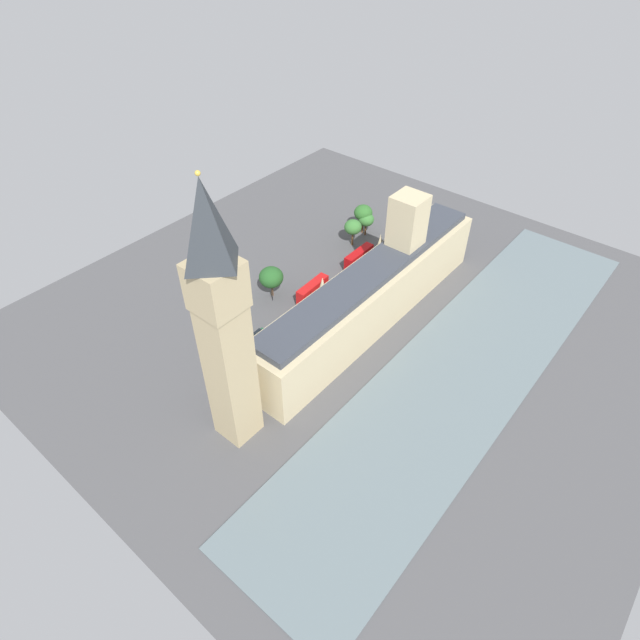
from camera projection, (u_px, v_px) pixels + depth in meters
name	position (u px, v px, depth m)	size (l,w,h in m)	color
ground_plane	(362.00, 316.00, 131.83)	(144.96, 144.96, 0.00)	#4C4C4F
river_thames	(464.00, 368.00, 118.08)	(28.17, 130.46, 0.25)	slate
parliament_building	(374.00, 291.00, 126.19)	(12.36, 74.96, 28.38)	#CCBA8E
clock_tower	(222.00, 322.00, 86.96)	(7.91, 7.91, 55.40)	tan
double_decker_bus_leading	(359.00, 257.00, 146.53)	(2.71, 10.52, 4.75)	#B20C0F
car_white_opposite_hall	(336.00, 282.00, 140.78)	(1.97, 4.28, 1.74)	silver
double_decker_bus_kerbside	(313.00, 290.00, 135.45)	(3.00, 10.59, 4.75)	red
car_dark_green_by_river_gate	(259.00, 334.00, 125.46)	(2.12, 4.28, 1.74)	#19472D
pedestrian_near_tower	(288.00, 347.00, 122.37)	(0.63, 0.54, 1.55)	maroon
plane_tree_far_end	(363.00, 213.00, 156.80)	(5.51, 5.51, 9.17)	brown
plane_tree_under_trees	(366.00, 219.00, 156.83)	(4.80, 4.80, 7.36)	brown
plane_tree_corner	(353.00, 227.00, 152.20)	(5.05, 5.05, 8.20)	brown
plane_tree_trailing	(271.00, 277.00, 134.20)	(6.30, 6.30, 8.57)	brown
street_lamp_midblock	(272.00, 288.00, 133.78)	(0.56, 0.56, 5.83)	black
street_lamp_slot_10	(249.00, 301.00, 129.50)	(0.56, 0.56, 6.21)	black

